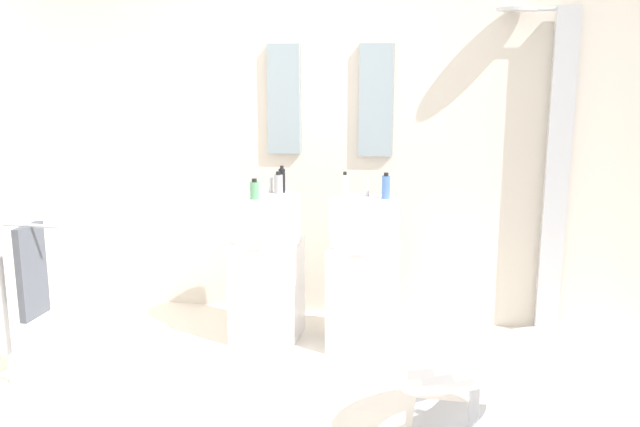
% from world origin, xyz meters
% --- Properties ---
extents(rear_partition, '(4.80, 0.10, 2.60)m').
position_xyz_m(rear_partition, '(0.00, 1.65, 1.30)').
color(rear_partition, beige).
rests_on(rear_partition, ground_plane).
extents(pedestal_sink_left, '(0.43, 0.43, 1.02)m').
position_xyz_m(pedestal_sink_left, '(-0.31, 1.11, 0.47)').
color(pedestal_sink_left, white).
rests_on(pedestal_sink_left, ground_plane).
extents(pedestal_sink_right, '(0.43, 0.43, 1.02)m').
position_xyz_m(pedestal_sink_right, '(0.31, 1.11, 0.47)').
color(pedestal_sink_right, white).
rests_on(pedestal_sink_right, ground_plane).
extents(vanity_mirror_left, '(0.22, 0.03, 0.72)m').
position_xyz_m(vanity_mirror_left, '(-0.31, 1.58, 1.48)').
color(vanity_mirror_left, '#8C9EA8').
extents(vanity_mirror_right, '(0.22, 0.03, 0.72)m').
position_xyz_m(vanity_mirror_right, '(0.31, 1.58, 1.48)').
color(vanity_mirror_right, '#8C9EA8').
extents(shower_column, '(0.49, 0.24, 2.05)m').
position_xyz_m(shower_column, '(1.43, 1.53, 1.08)').
color(shower_column, '#B7BABF').
rests_on(shower_column, ground_plane).
extents(lounge_chair, '(1.10, 1.10, 0.65)m').
position_xyz_m(lounge_chair, '(0.97, 0.09, 0.35)').
color(lounge_chair, '#B7BABF').
rests_on(lounge_chair, ground_plane).
extents(towel_rack, '(0.37, 0.22, 0.95)m').
position_xyz_m(towel_rack, '(-1.35, 0.19, 0.63)').
color(towel_rack, '#B7BABF').
rests_on(towel_rack, ground_plane).
extents(soap_bottle_green, '(0.06, 0.06, 0.12)m').
position_xyz_m(soap_bottle_green, '(-0.34, 0.99, 0.98)').
color(soap_bottle_green, '#59996B').
rests_on(soap_bottle_green, pedestal_sink_left).
extents(soap_bottle_blue, '(0.05, 0.05, 0.16)m').
position_xyz_m(soap_bottle_blue, '(0.43, 1.17, 0.99)').
color(soap_bottle_blue, '#4C72B7').
rests_on(soap_bottle_blue, pedestal_sink_right).
extents(soap_bottle_grey, '(0.05, 0.05, 0.14)m').
position_xyz_m(soap_bottle_grey, '(-0.25, 1.20, 0.98)').
color(soap_bottle_grey, '#99999E').
rests_on(soap_bottle_grey, pedestal_sink_left).
extents(soap_bottle_white, '(0.04, 0.04, 0.16)m').
position_xyz_m(soap_bottle_white, '(0.19, 1.11, 1.00)').
color(soap_bottle_white, white).
rests_on(soap_bottle_white, pedestal_sink_right).
extents(soap_bottle_black, '(0.04, 0.04, 0.17)m').
position_xyz_m(soap_bottle_black, '(-0.24, 1.23, 1.00)').
color(soap_bottle_black, black).
rests_on(soap_bottle_black, pedestal_sink_left).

